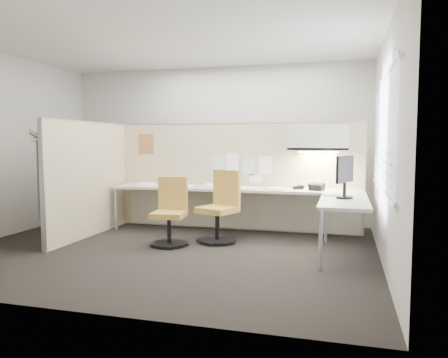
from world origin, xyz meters
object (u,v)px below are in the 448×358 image
(desk, at_px, (252,197))
(chair_left, at_px, (170,214))
(chair_right, at_px, (220,209))
(monitor, at_px, (345,174))
(phone, at_px, (316,187))

(desk, relative_size, chair_left, 4.23)
(chair_left, xyz_separation_m, chair_right, (0.63, 0.38, 0.04))
(chair_left, xyz_separation_m, monitor, (2.37, 0.09, 0.60))
(desk, xyz_separation_m, monitor, (1.37, -0.77, 0.44))
(chair_left, height_order, phone, chair_left)
(chair_left, bearing_deg, monitor, -3.49)
(desk, distance_m, phone, 0.99)
(chair_right, height_order, phone, chair_right)
(phone, bearing_deg, desk, -154.85)
(monitor, relative_size, phone, 2.11)
(chair_left, bearing_deg, phone, 20.67)
(chair_right, height_order, monitor, monitor)
(phone, bearing_deg, monitor, -46.93)
(desk, bearing_deg, chair_left, -139.30)
(chair_left, distance_m, monitor, 2.45)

